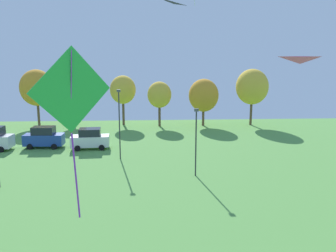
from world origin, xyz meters
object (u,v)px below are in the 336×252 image
Objects in this scene: light_post_3 at (196,138)px; treeline_tree_6 at (252,87)px; treeline_tree_5 at (204,95)px; parked_car_second_from_left at (44,137)px; treeline_tree_4 at (159,95)px; kite_flying_5 at (299,74)px; treeline_tree_1 at (37,88)px; parked_car_third_from_left at (90,139)px; treeline_tree_2 at (74,93)px; kite_flying_1 at (72,96)px; light_post_1 at (119,121)px; kite_flying_3 at (188,18)px; treeline_tree_3 at (123,90)px.

treeline_tree_6 is at bearing 63.41° from light_post_3.
treeline_tree_5 is at bearing -178.89° from treeline_tree_6.
light_post_3 is at bearing -32.17° from parked_car_second_from_left.
treeline_tree_4 reaches higher than light_post_3.
parked_car_second_from_left is 0.75× the size of light_post_3.
treeline_tree_1 is (-31.79, 17.55, -2.76)m from kite_flying_5.
treeline_tree_4 reaches higher than parked_car_third_from_left.
kite_flying_5 reaches higher than treeline_tree_6.
kite_flying_5 is at bearing -65.70° from treeline_tree_5.
treeline_tree_4 is (12.78, -2.04, -0.19)m from treeline_tree_2.
kite_flying_1 reaches higher than light_post_1.
treeline_tree_6 is (13.77, 0.22, 1.09)m from treeline_tree_4.
kite_flying_5 is (17.47, 26.09, -0.69)m from kite_flying_1.
light_post_3 is (0.87, 0.50, -9.76)m from kite_flying_3.
kite_flying_5 is at bearing -42.05° from treeline_tree_3.
treeline_tree_4 is at bearing 43.17° from parked_car_second_from_left.
treeline_tree_1 is 12.62m from treeline_tree_3.
treeline_tree_5 is at bearing 57.28° from light_post_1.
kite_flying_5 is 26.01m from treeline_tree_3.
treeline_tree_6 is (31.77, -1.31, 0.10)m from treeline_tree_1.
kite_flying_1 reaches higher than treeline_tree_3.
treeline_tree_6 is (17.45, 42.33, -3.35)m from kite_flying_1.
treeline_tree_1 is 1.24× the size of treeline_tree_2.
kite_flying_5 reaches higher than parked_car_third_from_left.
treeline_tree_3 is (2.77, 14.06, 4.14)m from parked_car_third_from_left.
light_post_3 is 0.70× the size of treeline_tree_1.
kite_flying_1 reaches higher than treeline_tree_6.
kite_flying_3 reaches higher than treeline_tree_6.
kite_flying_1 is at bearing -123.81° from kite_flying_5.
treeline_tree_3 is at bearing 105.85° from kite_flying_3.
treeline_tree_5 is (19.30, -1.96, -0.31)m from treeline_tree_2.
treeline_tree_2 is 12.94m from treeline_tree_4.
parked_car_second_from_left is 19.16m from light_post_3.
kite_flying_3 is at bearing -34.94° from parked_car_second_from_left.
treeline_tree_5 reaches higher than treeline_tree_4.
kite_flying_3 reaches higher than treeline_tree_1.
treeline_tree_1 is at bearing 108.16° from kite_flying_1.
kite_flying_5 is at bearing 29.68° from light_post_3.
kite_flying_3 reaches higher than parked_car_second_from_left.
kite_flying_5 is (12.28, 7.00, -4.70)m from kite_flying_3.
treeline_tree_4 is (-2.38, 22.52, 1.32)m from light_post_3.
parked_car_second_from_left is at bearing 150.19° from light_post_1.
treeline_tree_2 is at bearing 174.11° from treeline_tree_3.
kite_flying_5 is 0.46× the size of treeline_tree_3.
kite_flying_3 is 0.53× the size of light_post_3.
treeline_tree_6 is at bearing 0.93° from treeline_tree_4.
treeline_tree_1 is at bearing 130.29° from light_post_3.
kite_flying_1 reaches higher than kite_flying_5.
kite_flying_1 reaches higher than treeline_tree_2.
kite_flying_5 is 0.80× the size of parked_car_third_from_left.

